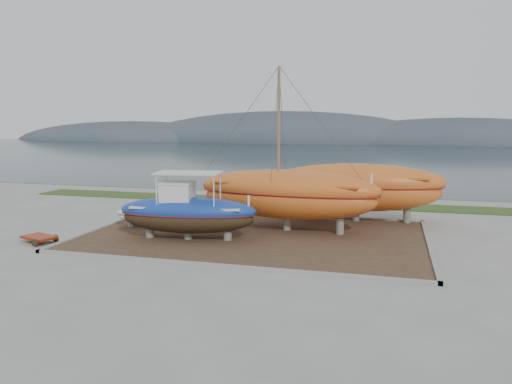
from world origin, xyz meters
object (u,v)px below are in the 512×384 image
(orange_sailboat, at_px, (288,150))
(orange_bare_hull, at_px, (356,193))
(red_trailer, at_px, (39,239))
(blue_caique, at_px, (188,206))
(white_dinghy, at_px, (151,216))

(orange_sailboat, relative_size, orange_bare_hull, 0.99)
(red_trailer, bearing_deg, blue_caique, 38.28)
(orange_sailboat, xyz_separation_m, orange_bare_hull, (3.62, 3.74, -2.86))
(orange_bare_hull, relative_size, red_trailer, 4.12)
(blue_caique, relative_size, white_dinghy, 1.86)
(white_dinghy, height_order, orange_bare_hull, orange_bare_hull)
(white_dinghy, height_order, orange_sailboat, orange_sailboat)
(blue_caique, height_order, orange_bare_hull, blue_caique)
(blue_caique, height_order, orange_sailboat, orange_sailboat)
(blue_caique, xyz_separation_m, orange_sailboat, (4.64, 3.47, 2.83))
(white_dinghy, distance_m, orange_bare_hull, 12.67)
(white_dinghy, relative_size, red_trailer, 1.54)
(orange_sailboat, xyz_separation_m, red_trailer, (-11.85, -6.13, -4.48))
(orange_sailboat, height_order, orange_bare_hull, orange_sailboat)
(white_dinghy, distance_m, red_trailer, 6.37)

